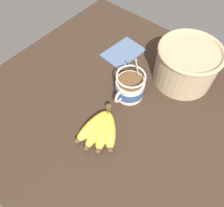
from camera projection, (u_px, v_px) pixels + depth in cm
name	position (u px, v px, depth cm)	size (l,w,h in cm)	color
table	(114.00, 102.00, 81.76)	(95.32, 95.32, 2.83)	#332319
coffee_mug	(130.00, 88.00, 78.61)	(15.56, 10.59, 16.70)	beige
banana_bunch	(101.00, 129.00, 71.73)	(17.27, 13.62, 4.38)	#4C381E
woven_basket	(186.00, 64.00, 79.99)	(23.34, 23.34, 14.98)	tan
napkin	(123.00, 53.00, 94.11)	(18.17, 13.71, 0.60)	slate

